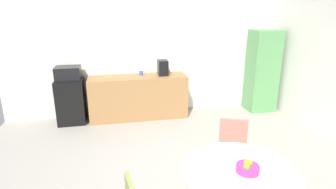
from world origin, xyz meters
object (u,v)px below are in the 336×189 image
(chair_coral, at_px, (233,143))
(coffee_maker, at_px, (163,68))
(mini_fridge, at_px, (71,101))
(mug_white, at_px, (141,73))
(round_table, at_px, (239,181))
(microwave, at_px, (68,73))
(locker_cabinet, at_px, (262,71))
(fruit_bowl, at_px, (248,167))

(chair_coral, bearing_deg, coffee_maker, 101.24)
(mini_fridge, bearing_deg, mug_white, 3.23)
(round_table, relative_size, coffee_maker, 3.65)
(microwave, relative_size, locker_cabinet, 0.26)
(chair_coral, distance_m, fruit_bowl, 1.06)
(microwave, distance_m, chair_coral, 3.49)
(round_table, distance_m, coffee_maker, 3.45)
(round_table, xyz_separation_m, chair_coral, (0.37, 0.93, -0.09))
(fruit_bowl, distance_m, mug_white, 3.61)
(locker_cabinet, bearing_deg, fruit_bowl, -121.51)
(fruit_bowl, relative_size, coffee_maker, 0.71)
(mug_white, bearing_deg, mini_fridge, -176.77)
(microwave, height_order, locker_cabinet, locker_cabinet)
(mini_fridge, relative_size, locker_cabinet, 0.50)
(mug_white, relative_size, coffee_maker, 0.40)
(fruit_bowl, bearing_deg, round_table, 139.05)
(round_table, relative_size, mug_white, 9.05)
(fruit_bowl, bearing_deg, microwave, 121.00)
(locker_cabinet, distance_m, fruit_bowl, 3.95)
(coffee_maker, bearing_deg, locker_cabinet, -2.55)
(chair_coral, bearing_deg, mug_white, 110.19)
(locker_cabinet, bearing_deg, chair_coral, -126.25)
(round_table, bearing_deg, mini_fridge, 120.68)
(mini_fridge, distance_m, round_table, 3.98)
(mug_white, bearing_deg, fruit_bowl, -79.88)
(mini_fridge, height_order, fruit_bowl, mini_fridge)
(coffee_maker, bearing_deg, round_table, -87.83)
(chair_coral, relative_size, coffee_maker, 2.59)
(chair_coral, distance_m, mug_white, 2.77)
(microwave, height_order, round_table, microwave)
(microwave, relative_size, round_table, 0.41)
(mini_fridge, height_order, chair_coral, mini_fridge)
(microwave, distance_m, coffee_maker, 1.90)
(microwave, height_order, coffee_maker, coffee_maker)
(microwave, bearing_deg, mini_fridge, 0.00)
(mug_white, bearing_deg, round_table, -80.59)
(chair_coral, bearing_deg, fruit_bowl, -107.71)
(mini_fridge, relative_size, microwave, 1.88)
(microwave, height_order, chair_coral, microwave)
(locker_cabinet, distance_m, mug_white, 2.71)
(mini_fridge, xyz_separation_m, mug_white, (1.45, 0.08, 0.50))
(mini_fridge, relative_size, round_table, 0.77)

